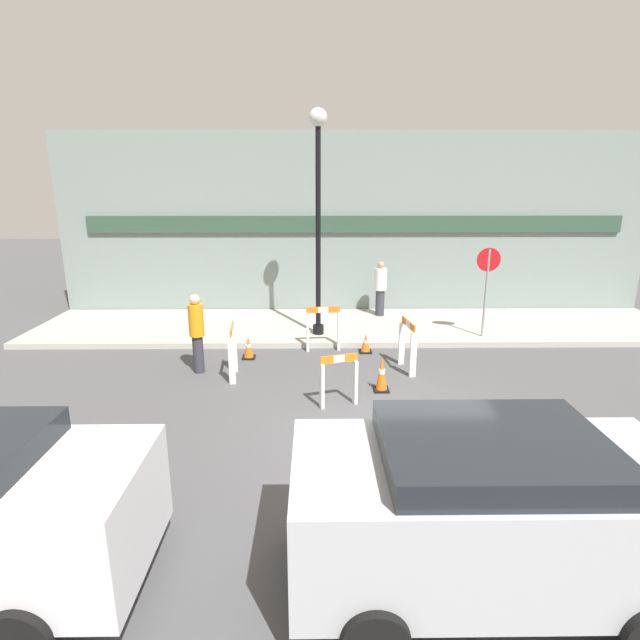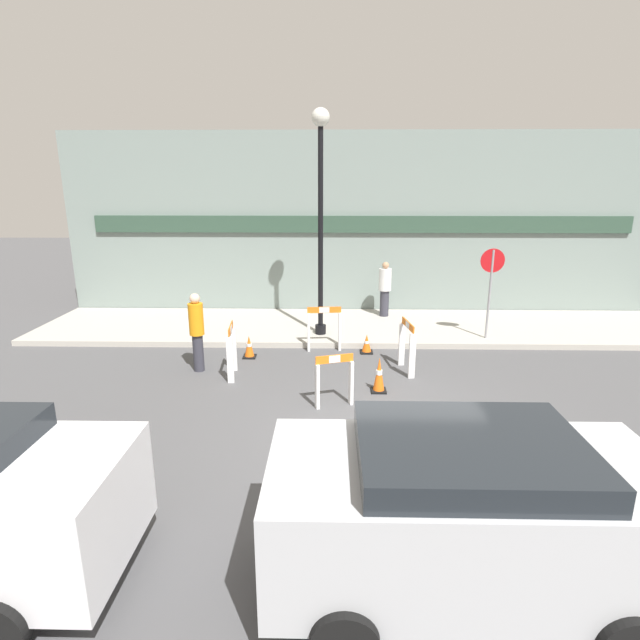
# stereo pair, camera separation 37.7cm
# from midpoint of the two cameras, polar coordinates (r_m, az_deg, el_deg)

# --- Properties ---
(ground_plane) EXTENTS (60.00, 60.00, 0.00)m
(ground_plane) POSITION_cam_midpoint_polar(r_m,az_deg,el_deg) (8.46, 6.87, -13.05)
(ground_plane) COLOR #4C4C4F
(sidewalk_slab) EXTENTS (18.00, 3.49, 0.14)m
(sidewalk_slab) POSITION_cam_midpoint_polar(r_m,az_deg,el_deg) (14.21, 3.67, -0.72)
(sidewalk_slab) COLOR #ADA89E
(sidewalk_slab) RESTS_ON ground_plane
(storefront_facade) EXTENTS (18.00, 0.22, 5.50)m
(storefront_facade) POSITION_cam_midpoint_polar(r_m,az_deg,el_deg) (15.51, 3.34, 10.74)
(storefront_facade) COLOR gray
(storefront_facade) RESTS_ON ground_plane
(streetlamp_post) EXTENTS (0.44, 0.44, 5.59)m
(streetlamp_post) POSITION_cam_midpoint_polar(r_m,az_deg,el_deg) (12.68, -1.09, 14.07)
(streetlamp_post) COLOR black
(streetlamp_post) RESTS_ON sidewalk_slab
(stop_sign) EXTENTS (0.60, 0.06, 2.31)m
(stop_sign) POSITION_cam_midpoint_polar(r_m,az_deg,el_deg) (13.30, 17.78, 4.60)
(stop_sign) COLOR gray
(stop_sign) RESTS_ON sidewalk_slab
(barricade_0) EXTENTS (0.25, 0.86, 1.14)m
(barricade_0) POSITION_cam_midpoint_polar(r_m,az_deg,el_deg) (11.05, 9.00, -2.71)
(barricade_0) COLOR white
(barricade_0) RESTS_ON ground_plane
(barricade_1) EXTENTS (0.83, 0.21, 1.11)m
(barricade_1) POSITION_cam_midpoint_polar(r_m,az_deg,el_deg) (12.21, -0.53, -0.84)
(barricade_1) COLOR white
(barricade_1) RESTS_ON ground_plane
(barricade_2) EXTENTS (0.20, 0.77, 1.15)m
(barricade_2) POSITION_cam_midpoint_polar(r_m,az_deg,el_deg) (10.70, -10.95, -3.45)
(barricade_2) COLOR white
(barricade_2) RESTS_ON ground_plane
(barricade_3) EXTENTS (0.72, 0.34, 1.00)m
(barricade_3) POSITION_cam_midpoint_polar(r_m,az_deg,el_deg) (9.23, 0.98, -6.78)
(barricade_3) COLOR white
(barricade_3) RESTS_ON ground_plane
(traffic_cone_0) EXTENTS (0.30, 0.30, 0.47)m
(traffic_cone_0) POSITION_cam_midpoint_polar(r_m,az_deg,el_deg) (12.22, 4.35, -2.70)
(traffic_cone_0) COLOR black
(traffic_cone_0) RESTS_ON ground_plane
(traffic_cone_1) EXTENTS (0.30, 0.30, 0.71)m
(traffic_cone_1) POSITION_cam_midpoint_polar(r_m,az_deg,el_deg) (10.00, 6.00, -6.22)
(traffic_cone_1) COLOR black
(traffic_cone_1) RESTS_ON ground_plane
(traffic_cone_2) EXTENTS (0.30, 0.30, 0.54)m
(traffic_cone_2) POSITION_cam_midpoint_polar(r_m,az_deg,el_deg) (11.91, -9.08, -3.17)
(traffic_cone_2) COLOR black
(traffic_cone_2) RESTS_ON ground_plane
(person_worker) EXTENTS (0.33, 0.33, 1.75)m
(person_worker) POSITION_cam_midpoint_polar(r_m,az_deg,el_deg) (11.08, -14.86, -1.18)
(person_worker) COLOR #33333D
(person_worker) RESTS_ON ground_plane
(person_pedestrian) EXTENTS (0.47, 0.47, 1.63)m
(person_pedestrian) POSITION_cam_midpoint_polar(r_m,az_deg,el_deg) (14.97, 6.20, 3.76)
(person_pedestrian) COLOR #33333D
(person_pedestrian) RESTS_ON sidewalk_slab
(parked_car_1) EXTENTS (3.84, 1.94, 1.72)m
(parked_car_1) POSITION_cam_midpoint_polar(r_m,az_deg,el_deg) (5.42, 16.58, -19.56)
(parked_car_1) COLOR #B7BABF
(parked_car_1) RESTS_ON ground_plane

